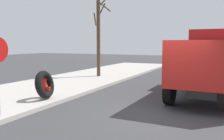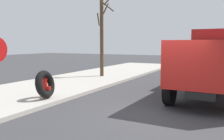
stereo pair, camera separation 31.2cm
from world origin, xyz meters
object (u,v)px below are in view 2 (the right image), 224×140
object	(u,v)px
loose_tire	(45,84)
bare_tree	(102,29)
fire_hydrant	(45,86)
dump_truck_red	(214,59)
dump_truck_gray	(215,48)

from	to	relation	value
loose_tire	bare_tree	xyz separation A→B (m)	(6.91, 1.36, 2.52)
fire_hydrant	dump_truck_red	xyz separation A→B (m)	(4.14, -5.87, 1.01)
dump_truck_gray	loose_tire	bearing A→B (deg)	174.91
fire_hydrant	loose_tire	bearing A→B (deg)	-135.26
loose_tire	bare_tree	size ratio (longest dim) A/B	0.18
bare_tree	fire_hydrant	bearing A→B (deg)	-169.91
fire_hydrant	dump_truck_gray	world-z (taller)	dump_truck_gray
dump_truck_red	bare_tree	distance (m)	7.71
fire_hydrant	dump_truck_red	distance (m)	7.26
fire_hydrant	dump_truck_gray	distance (m)	35.64
dump_truck_gray	bare_tree	distance (m)	29.13
fire_hydrant	loose_tire	size ratio (longest dim) A/B	0.78
dump_truck_red	dump_truck_gray	distance (m)	31.44
loose_tire	dump_truck_gray	size ratio (longest dim) A/B	0.15
bare_tree	dump_truck_gray	bearing A→B (deg)	-8.97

